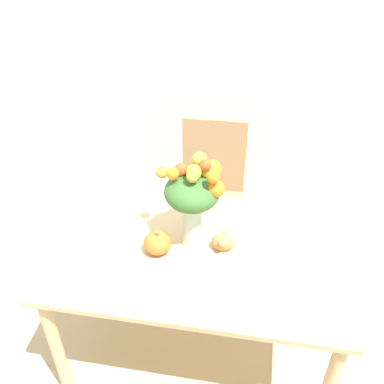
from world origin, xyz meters
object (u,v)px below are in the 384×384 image
pumpkin (157,243)px  dining_chair_near_window (211,196)px  turkey_figurine (223,239)px  flower_vase (193,196)px

pumpkin → dining_chair_near_window: 0.87m
turkey_figurine → pumpkin: bearing=-164.0°
flower_vase → turkey_figurine: 0.27m
turkey_figurine → flower_vase: bearing=176.5°
flower_vase → pumpkin: size_ratio=3.57×
dining_chair_near_window → turkey_figurine: bearing=-80.0°
pumpkin → turkey_figurine: (0.30, 0.08, -0.01)m
pumpkin → flower_vase: bearing=31.7°
flower_vase → turkey_figurine: size_ratio=3.12×
turkey_figurine → dining_chair_near_window: bearing=101.8°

